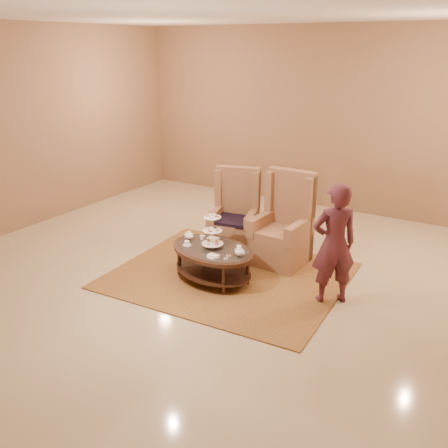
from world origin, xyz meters
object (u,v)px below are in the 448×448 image
Objects in this scene: tea_table at (213,254)px; person at (334,244)px; armchair_left at (235,223)px; armchair_right at (283,233)px.

tea_table is 0.93× the size of person.
armchair_left is at bearing -65.02° from person.
armchair_right is (0.56, 1.09, 0.07)m from tea_table.
tea_table is 1.06× the size of armchair_right.
armchair_right is at bearing -18.94° from armchair_left.
armchair_right is (0.86, -0.03, 0.02)m from armchair_left.
armchair_right is at bearing 76.20° from tea_table.
person is at bearing 22.80° from tea_table.
tea_table is 1.69m from person.
person is at bearing -35.25° from armchair_right.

